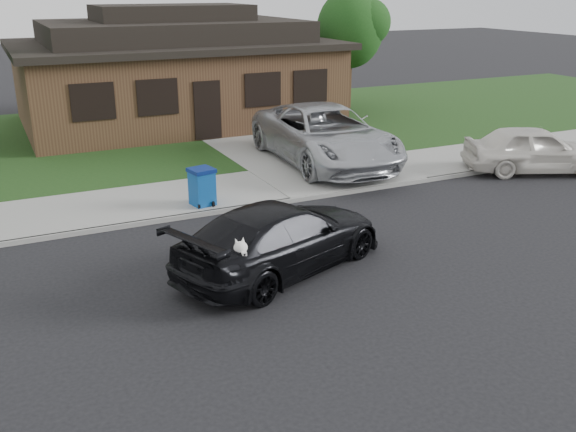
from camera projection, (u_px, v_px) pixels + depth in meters
name	position (u px, v px, depth m)	size (l,w,h in m)	color
ground	(197.00, 279.00, 12.75)	(120.00, 120.00, 0.00)	black
sidewalk	(138.00, 204.00, 16.98)	(60.00, 3.00, 0.12)	gray
curb	(153.00, 221.00, 15.70)	(60.00, 0.12, 0.12)	gray
lawn	(88.00, 141.00, 23.77)	(60.00, 13.00, 0.13)	#193814
driveway	(269.00, 142.00, 23.65)	(4.50, 13.00, 0.14)	gray
sedan	(281.00, 237.00, 12.97)	(5.26, 3.64, 1.42)	black
minivan	(325.00, 135.00, 20.31)	(2.98, 6.47, 1.80)	#BABDC2
white_compact	(535.00, 149.00, 19.82)	(1.72, 4.28, 1.46)	silver
recycling_bin	(202.00, 186.00, 16.55)	(0.69, 0.69, 0.98)	#0D4693
house	(175.00, 72.00, 26.38)	(12.60, 8.60, 4.65)	#422B1C
tree_1	(354.00, 28.00, 28.62)	(3.15, 3.00, 5.25)	#332114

